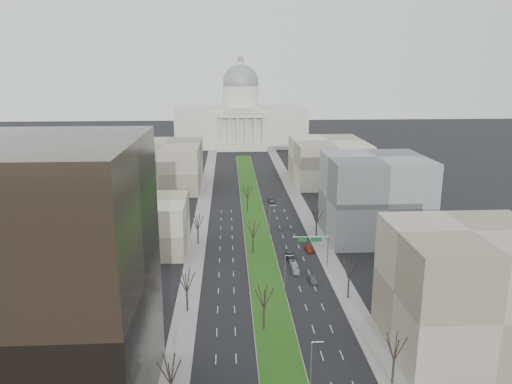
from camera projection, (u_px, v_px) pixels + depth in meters
name	position (u px, v px, depth m)	size (l,w,h in m)	color
ground	(253.00, 211.00, 173.22)	(600.00, 600.00, 0.00)	black
median	(253.00, 212.00, 172.22)	(8.00, 222.03, 0.20)	#999993
sidewalk_left	(199.00, 236.00, 148.05)	(5.00, 330.00, 0.15)	gray
sidewalk_right	(315.00, 234.00, 149.97)	(5.00, 330.00, 0.15)	gray
capitol	(241.00, 119.00, 313.97)	(80.00, 46.00, 55.00)	beige
building_glass_tower	(19.00, 287.00, 67.57)	(34.00, 30.00, 40.00)	black
building_beige_left	(139.00, 225.00, 135.82)	(26.00, 22.00, 14.00)	#9D9479
building_tan_right	(467.00, 290.00, 87.17)	(26.00, 24.00, 22.00)	gray
building_grey_right	(374.00, 197.00, 145.04)	(28.00, 26.00, 24.00)	slate
building_far_left	(164.00, 165.00, 207.80)	(30.00, 40.00, 18.00)	gray
building_far_right	(328.00, 161.00, 216.48)	(30.00, 40.00, 18.00)	#9D9479
tree_left_near	(170.00, 369.00, 71.95)	(5.10, 5.10, 9.18)	black
tree_left_mid	(186.00, 280.00, 100.88)	(5.40, 5.40, 9.72)	black
tree_left_far	(198.00, 221.00, 139.63)	(5.28, 5.28, 9.50)	black
tree_right_near	(395.00, 346.00, 77.68)	(5.16, 5.16, 9.29)	black
tree_right_mid	(349.00, 268.00, 106.60)	(5.52, 5.52, 9.94)	black
tree_right_far	(317.00, 216.00, 145.46)	(5.04, 5.04, 9.07)	black
tree_median_a	(264.00, 296.00, 93.97)	(5.40, 5.40, 9.72)	black
tree_median_b	(253.00, 229.00, 132.68)	(5.40, 5.40, 9.72)	black
tree_median_c	(247.00, 192.00, 171.39)	(5.40, 5.40, 9.72)	black
streetlamp_median_a	(311.00, 367.00, 75.47)	(1.90, 0.20, 9.16)	gray
streetlamp_median_b	(285.00, 274.00, 109.34)	(1.90, 0.20, 9.16)	gray
streetlamp_median_c	(270.00, 219.00, 148.05)	(1.90, 0.20, 9.16)	gray
mast_arm_signs	(317.00, 244.00, 124.10)	(9.12, 0.24, 8.09)	gray
car_grey_near	(313.00, 279.00, 116.33)	(1.72, 4.26, 1.45)	#575A60
car_black	(290.00, 256.00, 130.04)	(1.81, 5.18, 1.71)	black
car_red	(309.00, 249.00, 135.88)	(1.93, 4.76, 1.38)	maroon
car_grey_far	(271.00, 200.00, 185.18)	(2.18, 4.72, 1.31)	#484C4F
box_van	(294.00, 267.00, 122.98)	(1.57, 6.70, 1.87)	beige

